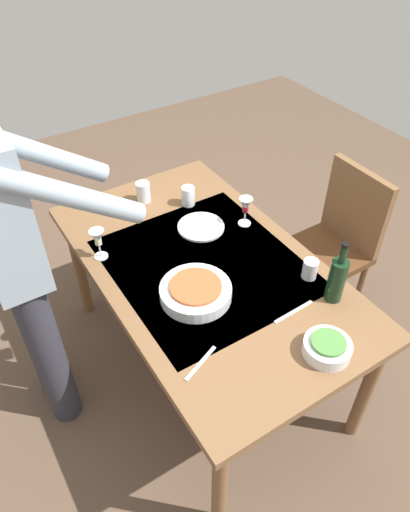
% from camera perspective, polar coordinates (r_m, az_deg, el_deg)
% --- Properties ---
extents(ground_plane, '(6.00, 6.00, 0.00)m').
position_cam_1_polar(ground_plane, '(2.69, -0.00, -12.55)').
color(ground_plane, brown).
extents(dining_table, '(1.57, 0.92, 0.73)m').
position_cam_1_polar(dining_table, '(2.19, -0.00, -2.37)').
color(dining_table, brown).
rests_on(dining_table, ground_plane).
extents(chair_near, '(0.40, 0.40, 0.91)m').
position_cam_1_polar(chair_near, '(2.70, 15.51, 2.13)').
color(chair_near, '#523019').
rests_on(chair_near, ground_plane).
extents(person_server, '(0.42, 0.61, 1.69)m').
position_cam_1_polar(person_server, '(1.98, -21.66, 0.16)').
color(person_server, '#2D2D38').
rests_on(person_server, ground_plane).
extents(wine_bottle, '(0.07, 0.07, 0.30)m').
position_cam_1_polar(wine_bottle, '(1.98, 15.51, -2.65)').
color(wine_bottle, black).
rests_on(wine_bottle, dining_table).
extents(wine_glass_left, '(0.07, 0.07, 0.15)m').
position_cam_1_polar(wine_glass_left, '(2.31, 4.87, 5.92)').
color(wine_glass_left, white).
rests_on(wine_glass_left, dining_table).
extents(wine_glass_right, '(0.07, 0.07, 0.15)m').
position_cam_1_polar(wine_glass_right, '(2.16, -12.71, 1.98)').
color(wine_glass_right, white).
rests_on(wine_glass_right, dining_table).
extents(water_cup_near_left, '(0.07, 0.07, 0.10)m').
position_cam_1_polar(water_cup_near_left, '(2.47, -2.04, 7.20)').
color(water_cup_near_left, silver).
rests_on(water_cup_near_left, dining_table).
extents(water_cup_near_right, '(0.07, 0.07, 0.09)m').
position_cam_1_polar(water_cup_near_right, '(2.10, 12.46, -1.54)').
color(water_cup_near_right, silver).
rests_on(water_cup_near_right, dining_table).
extents(water_cup_far_left, '(0.07, 0.07, 0.11)m').
position_cam_1_polar(water_cup_far_left, '(2.51, -7.41, 7.61)').
color(water_cup_far_left, silver).
rests_on(water_cup_far_left, dining_table).
extents(serving_bowl_pasta, '(0.30, 0.30, 0.07)m').
position_cam_1_polar(serving_bowl_pasta, '(1.97, -1.12, -4.24)').
color(serving_bowl_pasta, silver).
rests_on(serving_bowl_pasta, dining_table).
extents(side_bowl_salad, '(0.18, 0.18, 0.07)m').
position_cam_1_polar(side_bowl_salad, '(1.84, 14.43, -10.53)').
color(side_bowl_salad, silver).
rests_on(side_bowl_salad, dining_table).
extents(dinner_plate_near, '(0.23, 0.23, 0.01)m').
position_cam_1_polar(dinner_plate_near, '(2.33, -0.49, 3.52)').
color(dinner_plate_near, silver).
rests_on(dinner_plate_near, dining_table).
extents(table_knife, '(0.02, 0.20, 0.00)m').
position_cam_1_polar(table_knife, '(1.97, 10.57, -6.59)').
color(table_knife, silver).
rests_on(table_knife, dining_table).
extents(table_fork, '(0.08, 0.17, 0.00)m').
position_cam_1_polar(table_fork, '(1.78, -0.53, -12.71)').
color(table_fork, silver).
rests_on(table_fork, dining_table).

